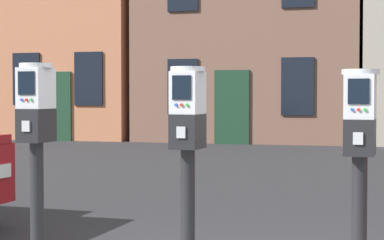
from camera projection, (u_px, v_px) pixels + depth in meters
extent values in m
cylinder|color=black|center=(37.00, 213.00, 4.55)|extent=(0.09, 0.09, 0.95)
cube|color=black|center=(36.00, 125.00, 4.53)|extent=(0.18, 0.25, 0.22)
cube|color=#A5A8AD|center=(26.00, 126.00, 4.41)|extent=(0.06, 0.02, 0.07)
cube|color=#B7BABF|center=(36.00, 88.00, 4.52)|extent=(0.18, 0.24, 0.27)
cube|color=black|center=(26.00, 83.00, 4.41)|extent=(0.12, 0.01, 0.15)
cylinder|color=blue|center=(21.00, 100.00, 4.42)|extent=(0.02, 0.01, 0.02)
cylinder|color=red|center=(26.00, 100.00, 4.41)|extent=(0.02, 0.01, 0.02)
cylinder|color=green|center=(31.00, 100.00, 4.40)|extent=(0.02, 0.01, 0.02)
cylinder|color=#B7BABF|center=(36.00, 66.00, 4.51)|extent=(0.23, 0.23, 0.03)
cylinder|color=black|center=(188.00, 223.00, 4.28)|extent=(0.09, 0.09, 0.93)
cube|color=black|center=(188.00, 131.00, 4.26)|extent=(0.18, 0.25, 0.22)
cube|color=#A5A8AD|center=(181.00, 132.00, 4.14)|extent=(0.06, 0.02, 0.07)
cube|color=#B7BABF|center=(188.00, 93.00, 4.25)|extent=(0.18, 0.24, 0.26)
cube|color=black|center=(181.00, 88.00, 4.14)|extent=(0.12, 0.01, 0.15)
cylinder|color=blue|center=(176.00, 105.00, 4.15)|extent=(0.02, 0.01, 0.02)
cylinder|color=red|center=(181.00, 105.00, 4.14)|extent=(0.02, 0.01, 0.02)
cylinder|color=green|center=(187.00, 105.00, 4.13)|extent=(0.02, 0.01, 0.02)
cylinder|color=#B7BABF|center=(188.00, 69.00, 4.24)|extent=(0.23, 0.23, 0.03)
cylinder|color=black|center=(359.00, 233.00, 4.01)|extent=(0.09, 0.09, 0.91)
cube|color=black|center=(360.00, 137.00, 3.99)|extent=(0.18, 0.25, 0.21)
cube|color=#A5A8AD|center=(358.00, 138.00, 3.87)|extent=(0.06, 0.02, 0.07)
cube|color=#B7BABF|center=(360.00, 97.00, 3.98)|extent=(0.18, 0.24, 0.26)
cube|color=black|center=(359.00, 91.00, 3.86)|extent=(0.12, 0.01, 0.14)
cylinder|color=blue|center=(352.00, 110.00, 3.88)|extent=(0.02, 0.01, 0.02)
cylinder|color=red|center=(358.00, 110.00, 3.87)|extent=(0.02, 0.01, 0.02)
cylinder|color=green|center=(365.00, 110.00, 3.85)|extent=(0.02, 0.01, 0.02)
cylinder|color=#B7BABF|center=(361.00, 72.00, 3.97)|extent=(0.23, 0.23, 0.03)
cube|color=white|center=(4.00, 171.00, 7.05)|extent=(0.05, 0.20, 0.14)
cube|color=black|center=(26.00, 79.00, 21.03)|extent=(0.90, 0.06, 1.60)
cube|color=black|center=(88.00, 79.00, 20.49)|extent=(0.90, 0.06, 1.60)
cube|color=#193823|center=(56.00, 106.00, 20.81)|extent=(1.00, 0.07, 2.10)
cube|color=black|center=(183.00, 87.00, 19.73)|extent=(0.90, 0.06, 1.60)
cube|color=black|center=(298.00, 86.00, 18.87)|extent=(0.90, 0.06, 1.60)
cube|color=#193823|center=(232.00, 107.00, 19.38)|extent=(1.00, 0.07, 2.10)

